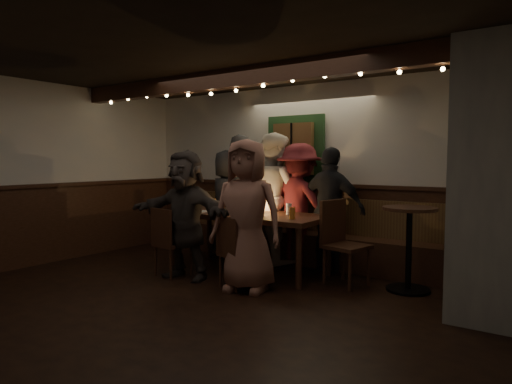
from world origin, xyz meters
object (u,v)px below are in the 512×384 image
Objects in this scene: chair_near_right at (233,248)px; chair_end at (340,237)px; person_f at (185,214)px; high_top at (409,238)px; person_a at (227,202)px; person_g at (247,215)px; chair_near_left at (168,238)px; person_e at (331,209)px; dining_table at (247,218)px; person_b at (242,196)px; person_c at (274,198)px; person_d at (299,204)px.

chair_end reaches higher than chair_near_right.
person_f is at bearing -153.17° from chair_end.
high_top is at bearing 12.90° from chair_end.
person_g reaches higher than person_a.
chair_near_left is 2.18m from person_e.
person_f is at bearing 49.91° from person_e.
person_g is (1.42, -1.43, 0.04)m from person_a.
chair_near_left is at bearing 171.20° from person_g.
person_e is (0.93, 0.63, 0.12)m from dining_table.
dining_table is 1.17× the size of person_b.
person_c is at bearing 97.08° from person_g.
person_b is 1.16× the size of person_f.
person_b is 1.53m from person_e.
high_top reaches higher than chair_near_right.
person_f is (-1.33, -1.39, -0.02)m from person_e.
high_top is 0.58× the size of person_e.
chair_end is (1.93, 0.95, 0.07)m from chair_near_left.
chair_end is 0.54× the size of person_b.
chair_end is (1.30, 0.10, -0.14)m from dining_table.
person_f is (-1.71, -0.86, 0.24)m from chair_end.
person_c is at bearing 156.87° from chair_end.
person_a is 1.81m from person_e.
person_f is (-0.40, -1.42, -0.13)m from person_c.
chair_end is 1.05× the size of high_top.
person_a is 0.30m from person_b.
chair_near_right is 1.29m from chair_end.
chair_near_left is at bearing 86.66° from person_b.
chair_near_right is 0.84m from person_f.
high_top is 0.59× the size of person_f.
chair_near_right is at bearing 121.35° from person_b.
person_a is 1.29m from person_d.
person_e is (1.56, 1.48, 0.34)m from chair_near_left.
person_f is at bearing 95.49° from person_c.
person_e is 1.43m from person_g.
person_d is 1.06× the size of person_f.
person_c reaches higher than person_b.
high_top is at bearing -165.35° from person_a.
person_g is (1.14, -1.43, -0.07)m from person_b.
person_d is at bearing -4.18° from person_e.
chair_end reaches higher than chair_near_left.
person_d reaches higher than person_a.
dining_table is 1.31m from chair_end.
person_b is 1.09× the size of person_d.
person_e reaches higher than chair_near_left.
person_a reaches higher than chair_end.
chair_near_left is 0.54× the size of person_a.
person_b is (-1.90, 0.58, 0.37)m from chair_end.
chair_near_left is 0.47× the size of person_b.
person_g is at bearing 157.28° from person_a.
person_c is at bearing 67.35° from chair_near_left.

